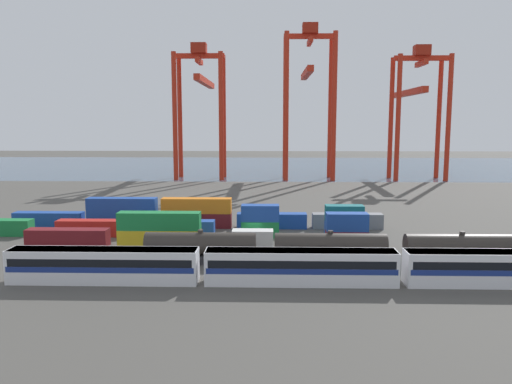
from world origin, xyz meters
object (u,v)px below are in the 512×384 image
object	(u,v)px
shipping_container_13	(49,219)
passenger_train	(301,265)
gantry_crane_west	(201,96)
gantry_crane_east	(417,100)
shipping_container_6	(13,227)
shipping_container_7	(95,228)
shipping_container_8	(177,228)
gantry_crane_central	(309,88)
shipping_container_3	(253,239)
shipping_container_11	(344,229)
freight_tank_row	(461,249)

from	to	relation	value
shipping_container_13	passenger_train	bearing A→B (deg)	-35.74
gantry_crane_west	gantry_crane_east	bearing A→B (deg)	-0.53
shipping_container_13	gantry_crane_east	size ratio (longest dim) A/B	0.28
shipping_container_6	gantry_crane_east	size ratio (longest dim) A/B	0.14
shipping_container_13	shipping_container_7	bearing A→B (deg)	-33.19
shipping_container_8	gantry_crane_central	distance (m)	95.82
shipping_container_3	shipping_container_13	distance (m)	39.04
shipping_container_11	shipping_container_8	bearing A→B (deg)	180.00
passenger_train	shipping_container_13	world-z (taller)	passenger_train
shipping_container_6	gantry_crane_central	bearing A→B (deg)	58.06
shipping_container_3	shipping_container_13	size ratio (longest dim) A/B	0.50
freight_tank_row	shipping_container_8	bearing A→B (deg)	158.94
shipping_container_11	shipping_container_13	size ratio (longest dim) A/B	0.50
shipping_container_3	shipping_container_6	distance (m)	39.92
passenger_train	gantry_crane_east	size ratio (longest dim) A/B	1.58
passenger_train	shipping_container_3	bearing A→B (deg)	109.83
passenger_train	freight_tank_row	xyz separation A→B (m)	(21.23, 8.37, -0.07)
shipping_container_6	shipping_container_7	world-z (taller)	same
shipping_container_6	shipping_container_7	bearing A→B (deg)	0.00
shipping_container_7	shipping_container_8	xyz separation A→B (m)	(13.43, 0.00, 0.00)
shipping_container_6	gantry_crane_east	bearing A→B (deg)	44.48
shipping_container_6	shipping_container_8	size ratio (longest dim) A/B	0.50
passenger_train	freight_tank_row	world-z (taller)	freight_tank_row
shipping_container_11	gantry_crane_central	distance (m)	91.77
shipping_container_7	shipping_container_13	world-z (taller)	same
freight_tank_row	shipping_container_6	size ratio (longest dim) A/B	13.58
passenger_train	shipping_container_13	xyz separation A→B (m)	(-42.52, 30.60, -0.84)
shipping_container_3	shipping_container_6	world-z (taller)	same
shipping_container_8	shipping_container_13	size ratio (longest dim) A/B	1.00
shipping_container_3	shipping_container_8	bearing A→B (deg)	150.87
freight_tank_row	shipping_container_8	xyz separation A→B (m)	(-39.71, 15.29, -0.77)
passenger_train	gantry_crane_central	size ratio (longest dim) A/B	1.36
shipping_container_11	gantry_crane_east	distance (m)	98.28
shipping_container_7	shipping_container_8	bearing A→B (deg)	0.00
shipping_container_6	gantry_crane_east	distance (m)	128.14
freight_tank_row	shipping_container_8	distance (m)	42.56
shipping_container_8	gantry_crane_central	xyz separation A→B (m)	(27.58, 87.33, 28.19)
freight_tank_row	shipping_container_3	world-z (taller)	freight_tank_row
shipping_container_8	shipping_container_3	bearing A→B (deg)	-29.13
shipping_container_11	gantry_crane_west	xyz separation A→B (m)	(-34.62, 88.82, 25.59)
shipping_container_13	freight_tank_row	bearing A→B (deg)	-19.22
gantry_crane_central	shipping_container_6	bearing A→B (deg)	-121.94
shipping_container_7	shipping_container_13	bearing A→B (deg)	146.81
gantry_crane_central	gantry_crane_east	size ratio (longest dim) A/B	1.16
gantry_crane_east	gantry_crane_west	bearing A→B (deg)	179.47
shipping_container_8	gantry_crane_east	size ratio (longest dim) A/B	0.28
shipping_container_8	shipping_container_11	bearing A→B (deg)	0.00
shipping_container_6	shipping_container_3	bearing A→B (deg)	-10.01
passenger_train	gantry_crane_central	distance (m)	114.67
shipping_container_8	gantry_crane_east	xyz separation A→B (m)	(62.92, 88.16, 24.19)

